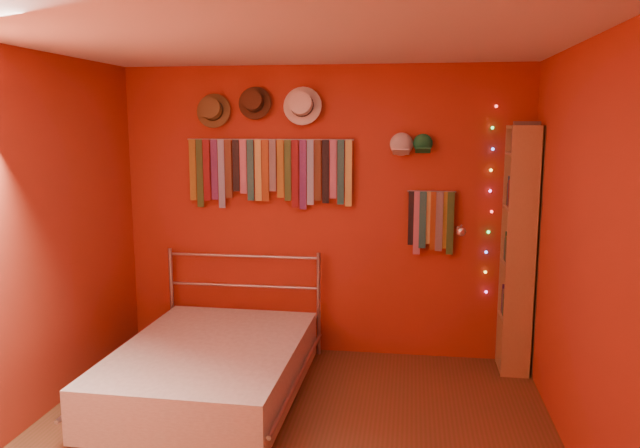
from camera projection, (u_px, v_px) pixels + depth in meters
The scene contains 15 objects.
back_wall at pixel (323, 212), 5.40m from camera, with size 3.50×0.02×2.50m, color #A6261A.
right_wall at pixel (591, 264), 3.44m from camera, with size 0.02×3.50×2.50m, color #A6261A.
left_wall at pixel (11, 246), 3.94m from camera, with size 0.02×3.50×2.50m, color #A6261A.
ceiling at pixel (279, 36), 3.49m from camera, with size 3.50×3.50×0.02m, color white.
tie_rack at pixel (269, 169), 5.34m from camera, with size 1.45×0.03×0.60m.
small_tie_rack at pixel (431, 220), 5.21m from camera, with size 0.40×0.03×0.54m.
fedora_olive at pixel (212, 110), 5.30m from camera, with size 0.30×0.16×0.29m.
fedora_brown at pixel (254, 102), 5.24m from camera, with size 0.28×0.15×0.28m.
fedora_white at pixel (302, 105), 5.18m from camera, with size 0.32×0.18×0.32m.
cap_white at pixel (401, 144), 5.16m from camera, with size 0.19×0.23×0.19m.
cap_green at pixel (423, 144), 5.13m from camera, with size 0.17×0.21×0.17m.
fairy_lights at pixel (490, 201), 5.14m from camera, with size 0.05×0.02×1.57m.
reading_lamp at pixel (461, 231), 5.00m from camera, with size 0.08×0.33×0.10m.
bookshelf at pixel (524, 249), 4.99m from camera, with size 0.25×0.34×2.00m.
bed at pixel (211, 368), 4.64m from camera, with size 1.41×1.90×0.91m.
Camera 1 is at (0.75, -3.54, 2.02)m, focal length 35.00 mm.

